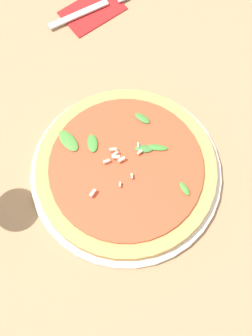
{
  "coord_description": "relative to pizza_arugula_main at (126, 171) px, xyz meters",
  "views": [
    {
      "loc": [
        -0.18,
        -0.25,
        0.71
      ],
      "look_at": [
        -0.01,
        -0.03,
        0.03
      ],
      "focal_mm": 50.0,
      "sensor_mm": 36.0,
      "label": 1
    }
  ],
  "objects": [
    {
      "name": "pizza_arugula_main",
      "position": [
        0.0,
        0.0,
        0.0
      ],
      "size": [
        0.31,
        0.31,
        0.05
      ],
      "color": "silver",
      "rests_on": "ground_plane"
    },
    {
      "name": "napkin",
      "position": [
        0.16,
        0.3,
        -0.01
      ],
      "size": [
        0.11,
        0.08,
        0.01
      ],
      "rotation": [
        0.0,
        0.0,
        -0.03
      ],
      "color": "#B21E1E",
      "rests_on": "ground_plane"
    },
    {
      "name": "fork",
      "position": [
        0.17,
        0.3,
        -0.01
      ],
      "size": [
        0.19,
        0.05,
        0.0
      ],
      "rotation": [
        0.0,
        0.0,
        -0.17
      ],
      "color": "silver",
      "rests_on": "ground_plane"
    },
    {
      "name": "ground_plane",
      "position": [
        0.01,
        0.03,
        -0.02
      ],
      "size": [
        6.0,
        6.0,
        0.0
      ],
      "primitive_type": "plane",
      "color": "#9E7A56"
    }
  ]
}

